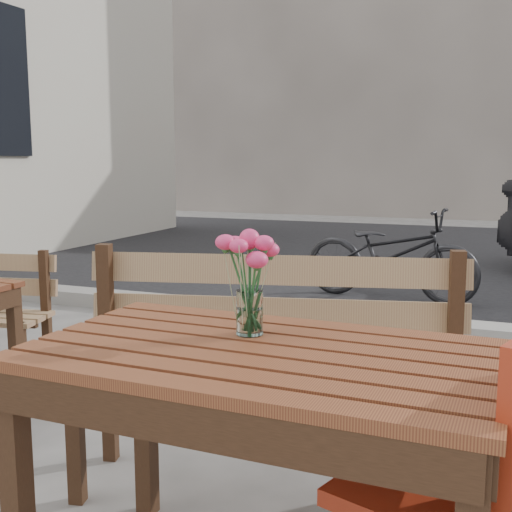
{
  "coord_description": "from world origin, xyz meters",
  "views": [
    {
      "loc": [
        0.73,
        -1.6,
        1.26
      ],
      "look_at": [
        0.07,
        0.1,
        0.98
      ],
      "focal_mm": 45.0,
      "sensor_mm": 36.0,
      "label": 1
    }
  ],
  "objects_px": {
    "main_table": "(261,394)",
    "main_vase": "(250,269)",
    "bicycle": "(390,254)",
    "red_chair": "(483,477)"
  },
  "relations": [
    {
      "from": "main_table",
      "to": "main_vase",
      "type": "distance_m",
      "value": 0.34
    },
    {
      "from": "main_table",
      "to": "main_vase",
      "type": "xyz_separation_m",
      "value": [
        -0.08,
        0.12,
        0.31
      ]
    },
    {
      "from": "red_chair",
      "to": "main_vase",
      "type": "bearing_deg",
      "value": -85.07
    },
    {
      "from": "main_table",
      "to": "main_vase",
      "type": "height_order",
      "value": "main_vase"
    },
    {
      "from": "main_table",
      "to": "red_chair",
      "type": "xyz_separation_m",
      "value": [
        0.57,
        -0.04,
        -0.11
      ]
    },
    {
      "from": "main_table",
      "to": "main_vase",
      "type": "relative_size",
      "value": 4.15
    },
    {
      "from": "main_table",
      "to": "red_chair",
      "type": "distance_m",
      "value": 0.58
    },
    {
      "from": "main_vase",
      "to": "bicycle",
      "type": "relative_size",
      "value": 0.19
    },
    {
      "from": "main_table",
      "to": "bicycle",
      "type": "xyz_separation_m",
      "value": [
        -0.36,
        4.21,
        -0.22
      ]
    },
    {
      "from": "red_chair",
      "to": "main_vase",
      "type": "xyz_separation_m",
      "value": [
        -0.65,
        0.16,
        0.42
      ]
    }
  ]
}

